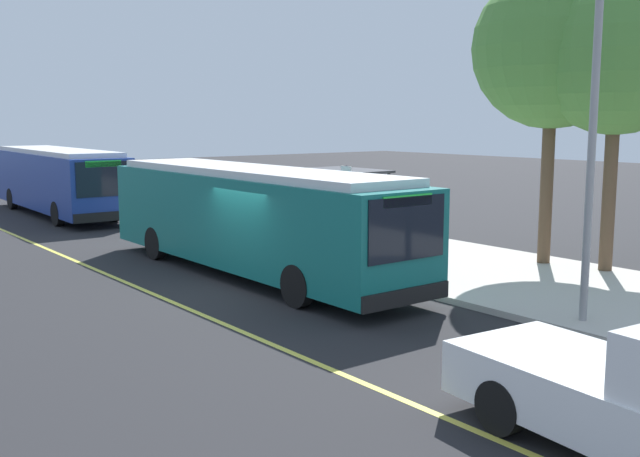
% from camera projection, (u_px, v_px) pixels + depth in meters
% --- Properties ---
extents(ground_plane, '(120.00, 120.00, 0.00)m').
position_uv_depth(ground_plane, '(249.00, 288.00, 18.70)').
color(ground_plane, '#232326').
extents(sidewalk_curb, '(44.00, 6.40, 0.15)m').
position_uv_depth(sidewalk_curb, '(418.00, 259.00, 22.33)').
color(sidewalk_curb, '#B7B2A8').
rests_on(sidewalk_curb, ground_plane).
extents(lane_stripe_center, '(36.00, 0.14, 0.01)m').
position_uv_depth(lane_stripe_center, '(170.00, 301.00, 17.37)').
color(lane_stripe_center, '#E0D64C').
rests_on(lane_stripe_center, ground_plane).
extents(transit_bus_main, '(12.21, 2.64, 2.95)m').
position_uv_depth(transit_bus_main, '(252.00, 216.00, 20.20)').
color(transit_bus_main, '#146B66').
rests_on(transit_bus_main, ground_plane).
extents(transit_bus_second, '(11.75, 2.88, 2.95)m').
position_uv_depth(transit_bus_second, '(58.00, 179.00, 32.97)').
color(transit_bus_second, navy).
rests_on(transit_bus_second, ground_plane).
extents(bus_shelter, '(2.90, 1.60, 2.48)m').
position_uv_depth(bus_shelter, '(347.00, 190.00, 24.55)').
color(bus_shelter, '#333338').
rests_on(bus_shelter, sidewalk_curb).
extents(waiting_bench, '(1.60, 0.48, 0.95)m').
position_uv_depth(waiting_bench, '(349.00, 228.00, 24.85)').
color(waiting_bench, brown).
rests_on(waiting_bench, sidewalk_curb).
extents(route_sign_post, '(0.44, 0.08, 2.80)m').
position_uv_depth(route_sign_post, '(346.00, 200.00, 21.08)').
color(route_sign_post, '#333338').
rests_on(route_sign_post, sidewalk_curb).
extents(pedestrian_commuter, '(0.24, 0.40, 1.69)m').
position_uv_depth(pedestrian_commuter, '(356.00, 229.00, 21.32)').
color(pedestrian_commuter, '#282D47').
rests_on(pedestrian_commuter, sidewalk_curb).
extents(street_tree_near_shelter, '(4.46, 4.46, 8.27)m').
position_uv_depth(street_tree_near_shelter, '(553.00, 49.00, 20.45)').
color(street_tree_near_shelter, brown).
rests_on(street_tree_near_shelter, sidewalk_curb).
extents(street_tree_upstreet, '(4.28, 4.28, 7.95)m').
position_uv_depth(street_tree_upstreet, '(617.00, 54.00, 19.39)').
color(street_tree_upstreet, brown).
rests_on(street_tree_upstreet, sidewalk_curb).
extents(utility_pole, '(0.16, 0.16, 6.40)m').
position_uv_depth(utility_pole, '(591.00, 164.00, 14.71)').
color(utility_pole, gray).
rests_on(utility_pole, sidewalk_curb).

